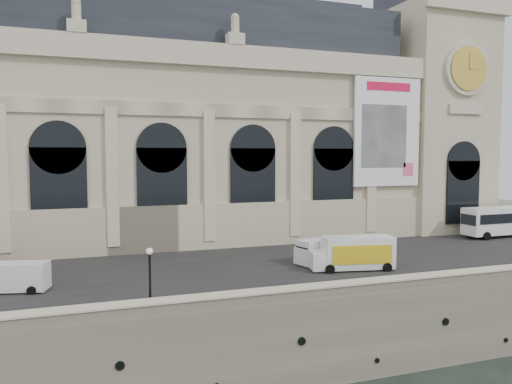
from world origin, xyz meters
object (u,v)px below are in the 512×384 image
at_px(van_b, 10,277).
at_px(van_c, 321,251).
at_px(lamp_right, 150,281).
at_px(bus_right, 509,220).
at_px(box_truck, 353,253).

height_order(van_b, van_c, van_c).
bearing_deg(lamp_right, bus_right, 18.80).
xyz_separation_m(van_c, box_truck, (1.64, -3.13, 0.30)).
xyz_separation_m(bus_right, van_c, (-29.35, -6.37, -0.90)).
bearing_deg(bus_right, box_truck, -161.08).
distance_m(bus_right, box_truck, 29.30).
bearing_deg(van_c, bus_right, 12.24).
bearing_deg(van_c, lamp_right, -151.04).
distance_m(van_c, lamp_right, 19.49).
bearing_deg(lamp_right, van_b, 137.75).
relative_size(bus_right, van_b, 2.43).
bearing_deg(box_truck, lamp_right, -161.38).
height_order(van_b, lamp_right, lamp_right).
distance_m(van_b, lamp_right, 12.55).
distance_m(van_c, box_truck, 3.55).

